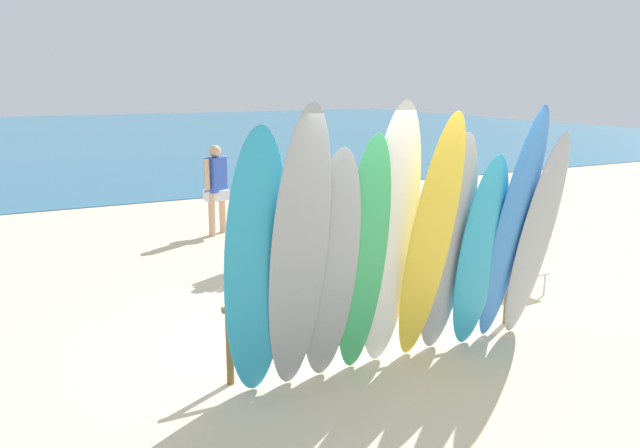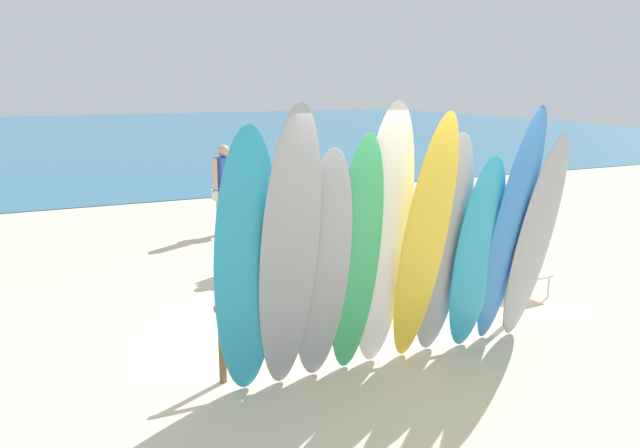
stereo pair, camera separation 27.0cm
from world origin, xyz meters
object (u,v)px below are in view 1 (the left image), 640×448
Objects in this scene: surfboard_grey_1 at (299,256)px; surfboard_blue_8 at (512,229)px; surfboard_rack at (385,295)px; surfboard_grey_6 at (448,246)px; surfboard_grey_2 at (331,269)px; surfboard_yellow_5 at (430,243)px; beachgoer_near_rack at (270,208)px; beachgoer_photographing at (216,183)px; surfboard_green_3 at (364,258)px; beach_chair_red at (513,259)px; surfboard_grey_9 at (536,238)px; beach_chair_blue at (435,227)px; surfboard_teal_0 at (256,268)px; surfboard_teal_7 at (480,254)px; surfboard_white_4 at (390,240)px.

surfboard_grey_1 is 2.44m from surfboard_blue_8.
surfboard_rack is 1.50× the size of surfboard_grey_6.
surfboard_yellow_5 is (1.00, -0.10, 0.14)m from surfboard_grey_2.
surfboard_blue_8 is at bearing -20.24° from surfboard_rack.
beachgoer_near_rack is at bearing 72.51° from surfboard_grey_1.
beachgoer_photographing is at bearing 94.90° from surfboard_blue_8.
surfboard_blue_8 is (1.23, -0.45, 0.66)m from surfboard_rack.
surfboard_yellow_5 reaches higher than surfboard_grey_2.
surfboard_grey_2 reaches higher than beachgoer_near_rack.
surfboard_yellow_5 reaches higher than surfboard_grey_6.
surfboard_rack is 1.47× the size of surfboard_green_3.
surfboard_grey_2 is 2.71× the size of beach_chair_red.
surfboard_grey_9 is at bearing -7.58° from surfboard_blue_8.
beach_chair_blue is at bearing 58.90° from surfboard_blue_8.
surfboard_yellow_5 is 1.59× the size of beachgoer_photographing.
beach_chair_red is at bearing 47.33° from surfboard_grey_9.
surfboard_grey_1 is 1.15× the size of surfboard_grey_9.
surfboard_teal_0 is 1.51× the size of beachgoer_photographing.
surfboard_grey_2 is at bearing 176.72° from surfboard_teal_7.
beach_chair_red is (1.02, 1.34, -0.70)m from surfboard_grey_9.
surfboard_grey_1 is 1.36m from surfboard_yellow_5.
surfboard_grey_6 is at bearing -35.48° from surfboard_rack.
surfboard_blue_8 is (2.43, 0.06, -0.03)m from surfboard_grey_1.
beachgoer_near_rack reaches higher than surfboard_rack.
surfboard_grey_9 is 1.82m from beach_chair_red.
surfboard_blue_8 is (0.36, -0.05, 0.23)m from surfboard_teal_7.
surfboard_grey_1 is 1.74× the size of beachgoer_near_rack.
surfboard_grey_9 is 1.52× the size of beachgoer_near_rack.
surfboard_grey_6 is at bearing 168.67° from surfboard_teal_7.
surfboard_grey_9 is (2.06, -0.07, -0.03)m from surfboard_green_3.
surfboard_green_3 is at bearing -131.48° from beachgoer_photographing.
surfboard_white_4 is at bearing -128.81° from beachgoer_photographing.
surfboard_white_4 reaches higher than beach_chair_blue.
surfboard_teal_0 is 3.04× the size of beach_chair_blue.
surfboard_blue_8 reaches higher than surfboard_yellow_5.
surfboard_grey_6 is 2.86× the size of beach_chair_blue.
beach_chair_blue is (0.27, 2.07, -0.01)m from beach_chair_red.
beachgoer_near_rack is (1.39, 4.00, -0.42)m from surfboard_grey_1.
surfboard_white_4 is 1.78m from surfboard_grey_9.
surfboard_white_4 is 4.61m from beach_chair_blue.
surfboard_grey_9 is at bearing -101.57° from beach_chair_blue.
beach_chair_blue is at bearing 55.51° from surfboard_teal_7.
surfboard_green_3 reaches higher than beachgoer_near_rack.
surfboard_green_3 is 0.91× the size of surfboard_yellow_5.
beach_chair_red is (4.13, 1.29, -0.78)m from surfboard_teal_0.
beach_chair_red is at bearing -98.98° from beachgoer_photographing.
surfboard_grey_1 is at bearing -137.68° from beachgoer_photographing.
surfboard_green_3 reaches higher than beach_chair_blue.
beach_chair_red is (2.42, 1.40, -0.82)m from surfboard_yellow_5.
surfboard_grey_9 is (1.41, 0.06, -0.12)m from surfboard_yellow_5.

